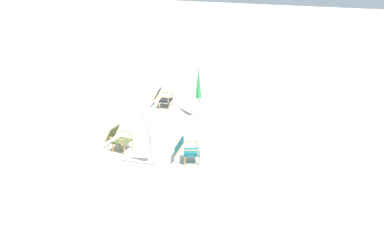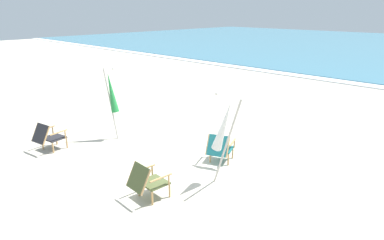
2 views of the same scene
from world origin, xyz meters
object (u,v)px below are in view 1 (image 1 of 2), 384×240
(beach_chair_front_left, at_px, (162,97))
(umbrella_furled_green, at_px, (198,83))
(beach_chair_back_right, at_px, (118,138))
(beach_chair_back_left, at_px, (186,149))
(umbrella_furled_white, at_px, (150,127))

(beach_chair_front_left, bearing_deg, umbrella_furled_green, 75.35)
(beach_chair_back_right, bearing_deg, umbrella_furled_green, 156.53)
(beach_chair_back_right, xyz_separation_m, beach_chair_back_left, (-0.06, 2.33, -0.00))
(beach_chair_back_left, distance_m, umbrella_furled_green, 3.58)
(beach_chair_front_left, bearing_deg, beach_chair_back_left, 34.52)
(umbrella_furled_green, bearing_deg, beach_chair_front_left, -104.65)
(beach_chair_back_right, relative_size, umbrella_furled_white, 0.39)
(beach_chair_back_left, xyz_separation_m, beach_chair_front_left, (-3.81, -2.62, 0.00))
(beach_chair_front_left, height_order, umbrella_furled_white, umbrella_furled_white)
(beach_chair_back_left, relative_size, umbrella_furled_green, 0.44)
(beach_chair_back_right, height_order, beach_chair_front_left, beach_chair_back_right)
(beach_chair_back_right, height_order, beach_chair_back_left, beach_chair_back_right)
(beach_chair_back_right, relative_size, umbrella_furled_green, 0.37)
(beach_chair_back_left, relative_size, beach_chair_front_left, 1.11)
(beach_chair_back_left, xyz_separation_m, umbrella_furled_green, (-3.35, -0.85, 0.96))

